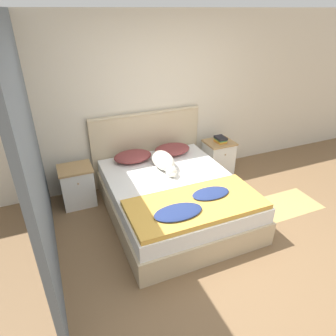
% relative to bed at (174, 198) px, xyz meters
% --- Properties ---
extents(ground_plane, '(16.00, 16.00, 0.00)m').
position_rel_bed_xyz_m(ground_plane, '(0.11, -0.99, -0.25)').
color(ground_plane, brown).
extents(wall_back, '(9.00, 0.06, 2.55)m').
position_rel_bed_xyz_m(wall_back, '(0.11, 1.14, 1.02)').
color(wall_back, beige).
rests_on(wall_back, ground_plane).
extents(wall_side_left, '(0.06, 3.10, 2.55)m').
position_rel_bed_xyz_m(wall_side_left, '(-1.60, 0.06, 1.02)').
color(wall_side_left, slate).
rests_on(wall_side_left, ground_plane).
extents(bed, '(1.69, 2.09, 0.52)m').
position_rel_bed_xyz_m(bed, '(0.00, 0.00, 0.00)').
color(bed, '#C6B28E').
rests_on(bed, ground_plane).
extents(headboard, '(1.77, 0.06, 1.15)m').
position_rel_bed_xyz_m(headboard, '(-0.00, 1.07, 0.34)').
color(headboard, '#C6B28E').
rests_on(headboard, ground_plane).
extents(nightstand_left, '(0.47, 0.42, 0.59)m').
position_rel_bed_xyz_m(nightstand_left, '(-1.17, 0.78, 0.04)').
color(nightstand_left, white).
rests_on(nightstand_left, ground_plane).
extents(nightstand_right, '(0.47, 0.42, 0.59)m').
position_rel_bed_xyz_m(nightstand_right, '(1.17, 0.78, 0.04)').
color(nightstand_right, white).
rests_on(nightstand_right, ground_plane).
extents(pillow_left, '(0.57, 0.39, 0.15)m').
position_rel_bed_xyz_m(pillow_left, '(-0.32, 0.80, 0.33)').
color(pillow_left, brown).
rests_on(pillow_left, bed).
extents(pillow_right, '(0.57, 0.39, 0.15)m').
position_rel_bed_xyz_m(pillow_right, '(0.32, 0.80, 0.33)').
color(pillow_right, brown).
rests_on(pillow_right, bed).
extents(quilt, '(1.58, 0.76, 0.11)m').
position_rel_bed_xyz_m(quilt, '(-0.01, -0.62, 0.30)').
color(quilt, gold).
rests_on(quilt, bed).
extents(dog, '(0.28, 0.75, 0.22)m').
position_rel_bed_xyz_m(dog, '(0.02, 0.41, 0.37)').
color(dog, silver).
rests_on(dog, bed).
extents(book_stack, '(0.16, 0.21, 0.09)m').
position_rel_bed_xyz_m(book_stack, '(1.17, 0.75, 0.38)').
color(book_stack, orange).
rests_on(book_stack, nightstand_right).
extents(rug, '(1.07, 0.58, 0.00)m').
position_rel_bed_xyz_m(rug, '(1.54, -0.45, -0.25)').
color(rug, tan).
rests_on(rug, ground_plane).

